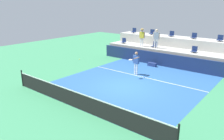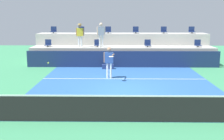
{
  "view_description": "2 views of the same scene",
  "coord_description": "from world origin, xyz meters",
  "px_view_note": "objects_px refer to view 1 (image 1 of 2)",
  "views": [
    {
      "loc": [
        7.66,
        -10.84,
        5.14
      ],
      "look_at": [
        -0.43,
        -0.75,
        1.22
      ],
      "focal_mm": 35.49,
      "sensor_mm": 36.0,
      "label": 1
    },
    {
      "loc": [
        -0.43,
        -12.72,
        3.44
      ],
      "look_at": [
        -0.62,
        -0.91,
        1.14
      ],
      "focal_mm": 44.95,
      "sensor_mm": 36.0,
      "label": 2
    }
  ],
  "objects_px": {
    "stadium_chair_upper_mid_left": "(171,34)",
    "spectator_in_white": "(156,37)",
    "stadium_chair_lower_left": "(155,45)",
    "stadium_chair_upper_mid_right": "(194,36)",
    "equipment_bag": "(152,64)",
    "stadium_chair_upper_right": "(220,39)",
    "tennis_ball": "(79,59)",
    "stadium_chair_lower_right": "(194,50)",
    "spectator_with_hat": "(142,36)",
    "tennis_player": "(136,61)",
    "stadium_chair_upper_left": "(152,32)",
    "stadium_chair_lower_far_left": "(124,41)",
    "stadium_chair_upper_far_left": "(134,31)"
  },
  "relations": [
    {
      "from": "stadium_chair_lower_left",
      "to": "spectator_in_white",
      "type": "bearing_deg",
      "value": -52.75
    },
    {
      "from": "stadium_chair_lower_right",
      "to": "spectator_with_hat",
      "type": "height_order",
      "value": "spectator_with_hat"
    },
    {
      "from": "stadium_chair_lower_right",
      "to": "stadium_chair_upper_mid_left",
      "type": "relative_size",
      "value": 1.0
    },
    {
      "from": "stadium_chair_lower_far_left",
      "to": "stadium_chair_upper_mid_right",
      "type": "relative_size",
      "value": 1.0
    },
    {
      "from": "stadium_chair_upper_left",
      "to": "equipment_bag",
      "type": "relative_size",
      "value": 0.68
    },
    {
      "from": "stadium_chair_lower_left",
      "to": "stadium_chair_upper_mid_right",
      "type": "height_order",
      "value": "stadium_chair_upper_mid_right"
    },
    {
      "from": "stadium_chair_lower_left",
      "to": "stadium_chair_upper_left",
      "type": "height_order",
      "value": "stadium_chair_upper_left"
    },
    {
      "from": "spectator_with_hat",
      "to": "spectator_in_white",
      "type": "distance_m",
      "value": 1.47
    },
    {
      "from": "tennis_player",
      "to": "stadium_chair_lower_right",
      "type": "bearing_deg",
      "value": 60.64
    },
    {
      "from": "stadium_chair_lower_far_left",
      "to": "equipment_bag",
      "type": "height_order",
      "value": "stadium_chair_lower_far_left"
    },
    {
      "from": "stadium_chair_lower_right",
      "to": "equipment_bag",
      "type": "bearing_deg",
      "value": -146.37
    },
    {
      "from": "stadium_chair_lower_far_left",
      "to": "stadium_chair_lower_right",
      "type": "height_order",
      "value": "same"
    },
    {
      "from": "stadium_chair_lower_right",
      "to": "stadium_chair_upper_mid_right",
      "type": "height_order",
      "value": "stadium_chair_upper_mid_right"
    },
    {
      "from": "stadium_chair_upper_left",
      "to": "stadium_chair_upper_mid_left",
      "type": "relative_size",
      "value": 1.0
    },
    {
      "from": "stadium_chair_lower_right",
      "to": "stadium_chair_upper_mid_left",
      "type": "height_order",
      "value": "stadium_chair_upper_mid_left"
    },
    {
      "from": "stadium_chair_lower_right",
      "to": "tennis_ball",
      "type": "bearing_deg",
      "value": -123.5
    },
    {
      "from": "stadium_chair_upper_left",
      "to": "stadium_chair_upper_mid_left",
      "type": "distance_m",
      "value": 2.08
    },
    {
      "from": "spectator_with_hat",
      "to": "tennis_ball",
      "type": "distance_m",
      "value": 7.56
    },
    {
      "from": "stadium_chair_upper_mid_left",
      "to": "spectator_with_hat",
      "type": "relative_size",
      "value": 0.31
    },
    {
      "from": "spectator_with_hat",
      "to": "tennis_player",
      "type": "bearing_deg",
      "value": -63.41
    },
    {
      "from": "stadium_chair_upper_left",
      "to": "stadium_chair_upper_mid_left",
      "type": "height_order",
      "value": "same"
    },
    {
      "from": "stadium_chair_lower_far_left",
      "to": "stadium_chair_upper_mid_right",
      "type": "distance_m",
      "value": 6.69
    },
    {
      "from": "stadium_chair_upper_mid_right",
      "to": "tennis_ball",
      "type": "relative_size",
      "value": 7.65
    },
    {
      "from": "equipment_bag",
      "to": "stadium_chair_upper_right",
      "type": "bearing_deg",
      "value": 41.01
    },
    {
      "from": "tennis_ball",
      "to": "spectator_in_white",
      "type": "bearing_deg",
      "value": 75.62
    },
    {
      "from": "stadium_chair_lower_far_left",
      "to": "tennis_player",
      "type": "bearing_deg",
      "value": -46.0
    },
    {
      "from": "stadium_chair_upper_far_left",
      "to": "equipment_bag",
      "type": "distance_m",
      "value": 6.06
    },
    {
      "from": "stadium_chair_lower_far_left",
      "to": "spectator_in_white",
      "type": "height_order",
      "value": "spectator_in_white"
    },
    {
      "from": "stadium_chair_upper_left",
      "to": "stadium_chair_upper_right",
      "type": "relative_size",
      "value": 1.0
    },
    {
      "from": "stadium_chair_lower_left",
      "to": "stadium_chair_lower_right",
      "type": "relative_size",
      "value": 1.0
    },
    {
      "from": "stadium_chair_upper_left",
      "to": "tennis_ball",
      "type": "relative_size",
      "value": 7.65
    },
    {
      "from": "stadium_chair_lower_left",
      "to": "stadium_chair_lower_right",
      "type": "height_order",
      "value": "same"
    },
    {
      "from": "stadium_chair_upper_right",
      "to": "stadium_chair_upper_mid_left",
      "type": "bearing_deg",
      "value": 180.0
    },
    {
      "from": "stadium_chair_lower_left",
      "to": "stadium_chair_upper_left",
      "type": "distance_m",
      "value": 2.41
    },
    {
      "from": "stadium_chair_lower_right",
      "to": "stadium_chair_upper_far_left",
      "type": "distance_m",
      "value": 7.37
    },
    {
      "from": "equipment_bag",
      "to": "tennis_ball",
      "type": "bearing_deg",
      "value": -111.99
    },
    {
      "from": "stadium_chair_lower_left",
      "to": "spectator_with_hat",
      "type": "height_order",
      "value": "spectator_with_hat"
    },
    {
      "from": "equipment_bag",
      "to": "tennis_player",
      "type": "bearing_deg",
      "value": -86.82
    },
    {
      "from": "stadium_chair_upper_far_left",
      "to": "tennis_ball",
      "type": "height_order",
      "value": "stadium_chair_upper_far_left"
    },
    {
      "from": "stadium_chair_upper_mid_right",
      "to": "spectator_in_white",
      "type": "relative_size",
      "value": 0.3
    },
    {
      "from": "tennis_player",
      "to": "tennis_ball",
      "type": "relative_size",
      "value": 25.5
    },
    {
      "from": "stadium_chair_upper_mid_right",
      "to": "stadium_chair_lower_left",
      "type": "bearing_deg",
      "value": -147.67
    },
    {
      "from": "stadium_chair_upper_mid_left",
      "to": "spectator_in_white",
      "type": "bearing_deg",
      "value": -101.05
    },
    {
      "from": "stadium_chair_upper_far_left",
      "to": "equipment_bag",
      "type": "xyz_separation_m",
      "value": [
        4.32,
        -3.65,
        -2.16
      ]
    },
    {
      "from": "stadium_chair_upper_left",
      "to": "equipment_bag",
      "type": "xyz_separation_m",
      "value": [
        2.17,
        -3.65,
        -2.16
      ]
    },
    {
      "from": "equipment_bag",
      "to": "stadium_chair_lower_left",
      "type": "bearing_deg",
      "value": 113.51
    },
    {
      "from": "spectator_with_hat",
      "to": "stadium_chair_lower_left",
      "type": "bearing_deg",
      "value": 17.99
    },
    {
      "from": "stadium_chair_lower_right",
      "to": "stadium_chair_upper_left",
      "type": "bearing_deg",
      "value": 160.01
    },
    {
      "from": "stadium_chair_lower_far_left",
      "to": "stadium_chair_lower_left",
      "type": "height_order",
      "value": "same"
    },
    {
      "from": "stadium_chair_lower_right",
      "to": "stadium_chair_upper_right",
      "type": "bearing_deg",
      "value": 51.79
    }
  ]
}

